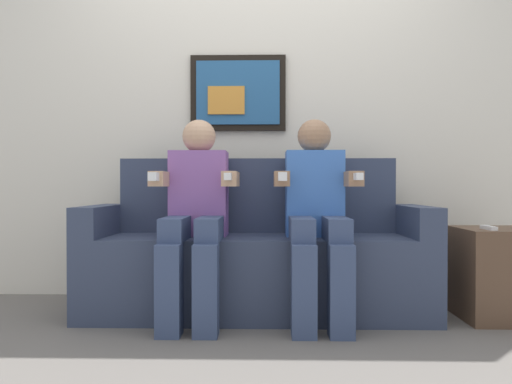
% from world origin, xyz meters
% --- Properties ---
extents(ground_plane, '(5.65, 5.65, 0.00)m').
position_xyz_m(ground_plane, '(0.00, 0.00, 0.00)').
color(ground_plane, '#66605B').
extents(back_wall_assembly, '(4.35, 0.10, 2.60)m').
position_xyz_m(back_wall_assembly, '(-0.00, 0.76, 1.30)').
color(back_wall_assembly, silver).
rests_on(back_wall_assembly, ground_plane).
extents(couch, '(1.95, 0.58, 0.90)m').
position_xyz_m(couch, '(0.00, 0.33, 0.31)').
color(couch, '#333D56').
rests_on(couch, ground_plane).
extents(person_on_left, '(0.46, 0.56, 1.11)m').
position_xyz_m(person_on_left, '(-0.33, 0.16, 0.61)').
color(person_on_left, '#8C59A5').
rests_on(person_on_left, ground_plane).
extents(person_on_right, '(0.46, 0.56, 1.11)m').
position_xyz_m(person_on_right, '(0.33, 0.16, 0.61)').
color(person_on_right, '#3F72CC').
rests_on(person_on_right, ground_plane).
extents(side_table_right, '(0.40, 0.40, 0.50)m').
position_xyz_m(side_table_right, '(1.32, 0.22, 0.25)').
color(side_table_right, brown).
rests_on(side_table_right, ground_plane).
extents(spare_remote_on_table, '(0.04, 0.13, 0.02)m').
position_xyz_m(spare_remote_on_table, '(1.24, 0.14, 0.51)').
color(spare_remote_on_table, white).
rests_on(spare_remote_on_table, side_table_right).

